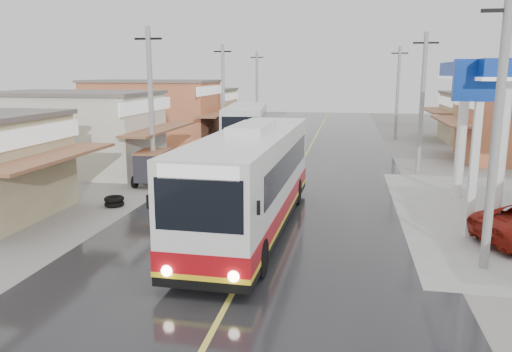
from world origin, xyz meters
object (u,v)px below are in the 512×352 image
at_px(tricycle_near, 153,166).
at_px(coach_bus, 253,180).
at_px(tyre_stack, 114,201).
at_px(tricycle_far, 132,158).
at_px(cyclist, 227,168).
at_px(second_bus, 246,127).

bearing_deg(tricycle_near, coach_bus, -48.64).
bearing_deg(coach_bus, tricycle_near, 136.87).
height_order(coach_bus, tyre_stack, coach_bus).
relative_size(tricycle_far, tyre_stack, 2.67).
height_order(coach_bus, tricycle_far, coach_bus).
relative_size(cyclist, tricycle_far, 0.85).
bearing_deg(coach_bus, tricycle_far, 135.28).
distance_m(coach_bus, cyclist, 9.18).
distance_m(coach_bus, tyre_stack, 7.11).
bearing_deg(tricycle_far, coach_bus, -25.79).
distance_m(cyclist, tyre_stack, 7.36).
distance_m(second_bus, cyclist, 10.51).
height_order(tricycle_near, tricycle_far, tricycle_near).
distance_m(cyclist, tricycle_near, 4.06).
bearing_deg(tricycle_far, cyclist, 12.90).
relative_size(second_bus, tricycle_far, 4.50).
relative_size(tricycle_near, tricycle_far, 1.04).
height_order(tricycle_near, tyre_stack, tricycle_near).
distance_m(tricycle_near, tyre_stack, 4.36).
xyz_separation_m(coach_bus, tricycle_near, (-6.49, 6.38, -0.86)).
xyz_separation_m(second_bus, tricycle_near, (-2.39, -12.57, -0.76)).
distance_m(tricycle_near, tricycle_far, 3.85).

